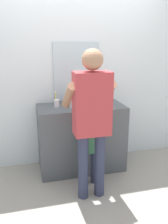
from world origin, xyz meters
The scene contains 8 objects.
ground_plane centered at (0.00, 0.00, 0.00)m, with size 14.00×14.00×0.00m, color #9E998E.
back_wall centered at (0.00, 0.62, 1.35)m, with size 4.40×0.10×2.70m.
vanity_cabinet centered at (0.00, 0.30, 0.45)m, with size 1.14×0.54×0.89m, color #4C5156.
sink_basin centered at (0.00, 0.28, 0.95)m, with size 0.32×0.32×0.11m.
faucet centered at (0.00, 0.48, 0.98)m, with size 0.18×0.14×0.18m.
toothbrush_cup centered at (-0.31, 0.35, 0.94)m, with size 0.07×0.07×0.21m.
child_toddler centered at (0.00, -0.10, 0.56)m, with size 0.29×0.29×0.93m.
adult_parent centered at (-0.04, -0.34, 0.99)m, with size 0.51×0.54×1.65m.
Camera 1 is at (-0.72, -2.67, 1.72)m, focal length 38.67 mm.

